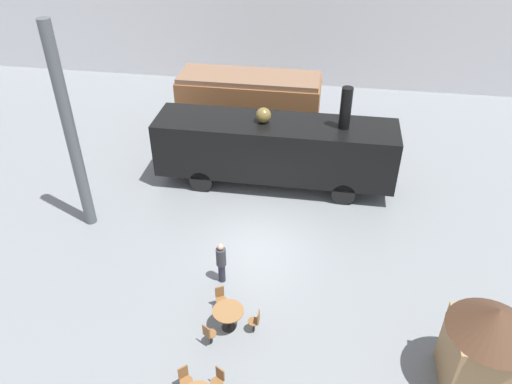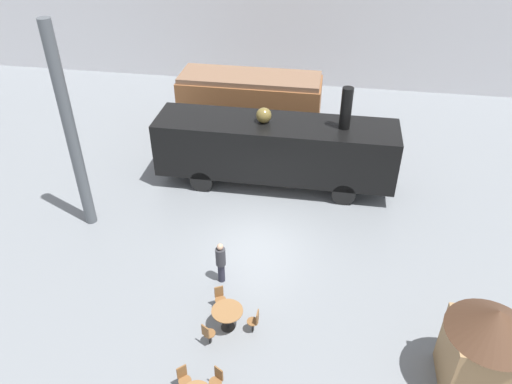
% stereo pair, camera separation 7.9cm
% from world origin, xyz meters
% --- Properties ---
extents(ground_plane, '(80.00, 80.00, 0.00)m').
position_xyz_m(ground_plane, '(0.00, 0.00, 0.00)').
color(ground_plane, gray).
extents(backdrop_wall, '(44.00, 0.15, 9.00)m').
position_xyz_m(backdrop_wall, '(0.00, 15.59, 4.50)').
color(backdrop_wall, silver).
rests_on(backdrop_wall, ground_plane).
extents(passenger_coach_wooden, '(7.00, 2.46, 3.21)m').
position_xyz_m(passenger_coach_wooden, '(-1.78, 8.52, 1.91)').
color(passenger_coach_wooden, brown).
rests_on(passenger_coach_wooden, ground_plane).
extents(steam_locomotive, '(10.13, 2.43, 4.71)m').
position_xyz_m(steam_locomotive, '(0.09, 4.12, 1.82)').
color(steam_locomotive, black).
rests_on(steam_locomotive, ground_plane).
extents(cafe_table_mid, '(0.97, 0.97, 0.76)m').
position_xyz_m(cafe_table_mid, '(-0.29, -4.19, 0.62)').
color(cafe_table_mid, black).
rests_on(cafe_table_mid, ground_plane).
extents(cafe_chair_1, '(0.39, 0.40, 0.87)m').
position_xyz_m(cafe_chair_1, '(-0.12, -6.38, 0.51)').
color(cafe_chair_1, black).
rests_on(cafe_chair_1, ground_plane).
extents(cafe_chair_2, '(0.40, 0.40, 0.87)m').
position_xyz_m(cafe_chair_2, '(-1.03, -6.48, 0.51)').
color(cafe_chair_2, black).
rests_on(cafe_chair_2, ground_plane).
extents(cafe_chair_5, '(0.39, 0.40, 0.87)m').
position_xyz_m(cafe_chair_5, '(-0.74, -4.93, 0.51)').
color(cafe_chair_5, black).
rests_on(cafe_chair_5, ground_plane).
extents(cafe_chair_6, '(0.36, 0.36, 0.87)m').
position_xyz_m(cafe_chair_6, '(0.57, -4.21, 0.51)').
color(cafe_chair_6, black).
rests_on(cafe_chair_6, ground_plane).
extents(cafe_chair_7, '(0.39, 0.40, 0.87)m').
position_xyz_m(cafe_chair_7, '(-0.70, -3.44, 0.51)').
color(cafe_chair_7, black).
rests_on(cafe_chair_7, ground_plane).
extents(visitor_person, '(0.34, 0.34, 1.64)m').
position_xyz_m(visitor_person, '(-0.93, -2.21, 0.88)').
color(visitor_person, '#262633').
rests_on(visitor_person, ground_plane).
extents(ticket_kiosk, '(2.34, 2.34, 3.00)m').
position_xyz_m(ticket_kiosk, '(6.81, -5.08, 1.67)').
color(ticket_kiosk, '#99754C').
rests_on(ticket_kiosk, ground_plane).
extents(support_pillar, '(0.44, 0.44, 8.00)m').
position_xyz_m(support_pillar, '(-6.81, 0.21, 4.00)').
color(support_pillar, '#4C5156').
rests_on(support_pillar, ground_plane).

